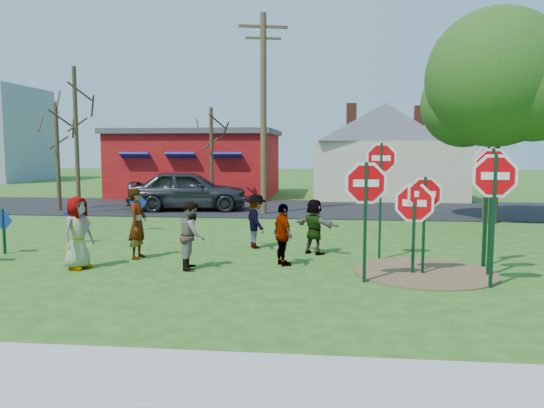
# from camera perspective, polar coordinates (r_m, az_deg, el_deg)

# --- Properties ---
(ground) EXTENTS (120.00, 120.00, 0.00)m
(ground) POSITION_cam_1_polar(r_m,az_deg,el_deg) (13.59, -3.82, -5.94)
(ground) COLOR #255217
(ground) RESTS_ON ground
(sidewalk) EXTENTS (22.00, 1.80, 0.08)m
(sidewalk) POSITION_cam_1_polar(r_m,az_deg,el_deg) (6.91, -14.77, -17.81)
(sidewalk) COLOR #9E9E99
(sidewalk) RESTS_ON ground
(road) EXTENTS (120.00, 7.50, 0.04)m
(road) POSITION_cam_1_polar(r_m,az_deg,el_deg) (24.86, 0.79, -0.44)
(road) COLOR black
(road) RESTS_ON ground
(dirt_patch) EXTENTS (3.20, 3.20, 0.03)m
(dirt_patch) POSITION_cam_1_polar(r_m,az_deg,el_deg) (12.60, 16.09, -7.05)
(dirt_patch) COLOR brown
(dirt_patch) RESTS_ON ground
(red_building) EXTENTS (9.40, 7.69, 3.90)m
(red_building) POSITION_cam_1_polar(r_m,az_deg,el_deg) (32.07, -7.95, 4.44)
(red_building) COLOR maroon
(red_building) RESTS_ON ground
(cream_house) EXTENTS (9.40, 9.40, 6.50)m
(cream_house) POSITION_cam_1_polar(r_m,az_deg,el_deg) (31.25, 12.10, 6.08)
(cream_house) COLOR beige
(cream_house) RESTS_ON ground
(stop_sign_a) EXTENTS (1.20, 0.08, 2.69)m
(stop_sign_a) POSITION_cam_1_polar(r_m,az_deg,el_deg) (11.17, 10.04, 1.02)
(stop_sign_a) COLOR #0D321A
(stop_sign_a) RESTS_ON ground
(stop_sign_b) EXTENTS (1.03, 0.19, 3.09)m
(stop_sign_b) POSITION_cam_1_polar(r_m,az_deg,el_deg) (13.53, 11.65, 3.55)
(stop_sign_b) COLOR #0D321A
(stop_sign_b) RESTS_ON ground
(stop_sign_c) EXTENTS (1.13, 0.08, 2.97)m
(stop_sign_c) POSITION_cam_1_polar(r_m,az_deg,el_deg) (12.49, 22.58, 2.23)
(stop_sign_c) COLOR #0D321A
(stop_sign_c) RESTS_ON ground
(stop_sign_d) EXTENTS (1.06, 0.46, 3.01)m
(stop_sign_d) POSITION_cam_1_polar(r_m,az_deg,el_deg) (13.44, 22.13, 2.88)
(stop_sign_d) COLOR #0D321A
(stop_sign_d) RESTS_ON ground
(stop_sign_e) EXTENTS (1.15, 0.33, 2.20)m
(stop_sign_e) POSITION_cam_1_polar(r_m,az_deg,el_deg) (12.20, 15.06, -0.56)
(stop_sign_e) COLOR #0D321A
(stop_sign_e) RESTS_ON ground
(stop_sign_f) EXTENTS (1.19, 0.16, 2.86)m
(stop_sign_f) POSITION_cam_1_polar(r_m,az_deg,el_deg) (11.44, 22.82, 1.72)
(stop_sign_f) COLOR #0D321A
(stop_sign_f) RESTS_ON ground
(stop_sign_g) EXTENTS (1.04, 0.07, 2.33)m
(stop_sign_g) POSITION_cam_1_polar(r_m,az_deg,el_deg) (12.20, 16.08, 0.10)
(stop_sign_g) COLOR #0D321A
(stop_sign_g) RESTS_ON ground
(blue_diamond_b) EXTENTS (0.62, 0.18, 1.22)m
(blue_diamond_b) POSITION_cam_1_polar(r_m,az_deg,el_deg) (15.83, -26.91, -2.10)
(blue_diamond_b) COLOR #0D321A
(blue_diamond_b) RESTS_ON ground
(blue_diamond_c) EXTENTS (0.61, 0.07, 1.17)m
(blue_diamond_c) POSITION_cam_1_polar(r_m,az_deg,el_deg) (16.81, -20.54, -1.50)
(blue_diamond_c) COLOR #0D321A
(blue_diamond_c) RESTS_ON ground
(blue_diamond_d) EXTENTS (0.65, 0.09, 1.30)m
(blue_diamond_d) POSITION_cam_1_polar(r_m,az_deg,el_deg) (18.71, -14.20, -0.33)
(blue_diamond_d) COLOR #0D321A
(blue_diamond_d) RESTS_ON ground
(person_a) EXTENTS (0.78, 0.96, 1.70)m
(person_a) POSITION_cam_1_polar(r_m,az_deg,el_deg) (13.15, -20.17, -2.92)
(person_a) COLOR #46518E
(person_a) RESTS_ON ground
(person_b) EXTENTS (0.44, 0.66, 1.79)m
(person_b) POSITION_cam_1_polar(r_m,az_deg,el_deg) (13.96, -14.26, -2.06)
(person_b) COLOR #276F61
(person_b) RESTS_ON ground
(person_c) EXTENTS (0.71, 0.85, 1.59)m
(person_c) POSITION_cam_1_polar(r_m,az_deg,el_deg) (12.52, -8.58, -3.33)
(person_c) COLOR brown
(person_c) RESTS_ON ground
(person_d) EXTENTS (0.94, 1.14, 1.53)m
(person_d) POSITION_cam_1_polar(r_m,az_deg,el_deg) (14.95, -1.73, -1.85)
(person_d) COLOR #35353B
(person_d) RESTS_ON ground
(person_e) EXTENTS (0.75, 0.94, 1.50)m
(person_e) POSITION_cam_1_polar(r_m,az_deg,el_deg) (12.71, 1.19, -3.32)
(person_e) COLOR #563462
(person_e) RESTS_ON ground
(person_f) EXTENTS (1.38, 1.14, 1.48)m
(person_f) POSITION_cam_1_polar(r_m,az_deg,el_deg) (14.15, 4.57, -2.43)
(person_f) COLOR #195127
(person_f) RESTS_ON ground
(suv) EXTENTS (5.53, 2.84, 1.80)m
(suv) POSITION_cam_1_polar(r_m,az_deg,el_deg) (24.14, -8.98, 1.49)
(suv) COLOR #313136
(suv) RESTS_ON road
(utility_pole) EXTENTS (2.01, 0.60, 8.35)m
(utility_pole) POSITION_cam_1_polar(r_m,az_deg,el_deg) (22.47, -0.93, 10.05)
(utility_pole) COLOR #4C3823
(utility_pole) RESTS_ON ground
(leafy_tree) EXTENTS (5.60, 5.11, 7.95)m
(leafy_tree) POSITION_cam_1_polar(r_m,az_deg,el_deg) (21.70, 23.21, 11.64)
(leafy_tree) COLOR #382819
(leafy_tree) RESTS_ON ground
(bare_tree_west) EXTENTS (1.80, 1.80, 6.23)m
(bare_tree_west) POSITION_cam_1_polar(r_m,az_deg,el_deg) (24.13, -20.36, 8.54)
(bare_tree_west) COLOR #382819
(bare_tree_west) RESTS_ON ground
(bare_tree_east) EXTENTS (1.80, 1.80, 4.79)m
(bare_tree_east) POSITION_cam_1_polar(r_m,az_deg,el_deg) (26.08, -6.54, 6.60)
(bare_tree_east) COLOR #382819
(bare_tree_east) RESTS_ON ground
(bare_tree_mid) EXTENTS (1.80, 1.80, 4.86)m
(bare_tree_mid) POSITION_cam_1_polar(r_m,az_deg,el_deg) (25.58, -22.12, 6.31)
(bare_tree_mid) COLOR #382819
(bare_tree_mid) RESTS_ON ground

